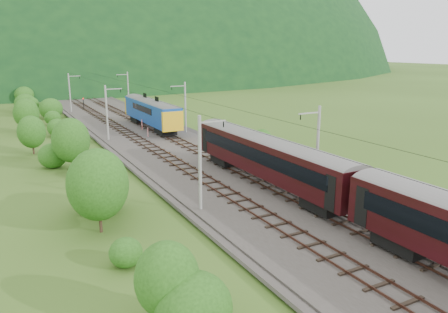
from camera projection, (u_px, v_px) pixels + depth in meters
name	position (u px, v px, depth m)	size (l,w,h in m)	color
ground	(262.00, 200.00, 39.92)	(600.00, 600.00, 0.00)	#345219
railbed	(213.00, 172.00, 48.43)	(14.00, 220.00, 0.30)	#38332D
track_left	(193.00, 173.00, 47.28)	(2.40, 220.00, 0.27)	#553124
track_right	(232.00, 167.00, 49.47)	(2.40, 220.00, 0.27)	#553124
catenary_left	(107.00, 111.00, 63.38)	(2.54, 192.28, 8.00)	gray
catenary_right	(185.00, 106.00, 68.97)	(2.54, 192.28, 8.00)	gray
overhead_wires	(213.00, 110.00, 46.73)	(4.83, 198.00, 0.03)	black
mountain_main	(26.00, 70.00, 262.26)	(504.00, 360.00, 244.00)	black
hazard_post_near	(148.00, 132.00, 66.23)	(0.15, 0.15, 1.42)	red
hazard_post_far	(142.00, 125.00, 72.08)	(0.18, 0.18, 1.66)	red
signal	(83.00, 103.00, 95.15)	(0.28, 0.28, 2.49)	black
vegetation_left	(58.00, 137.00, 56.26)	(9.84, 149.57, 6.50)	#204A13
vegetation_right	(407.00, 187.00, 39.69)	(7.06, 93.03, 2.80)	#204A13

